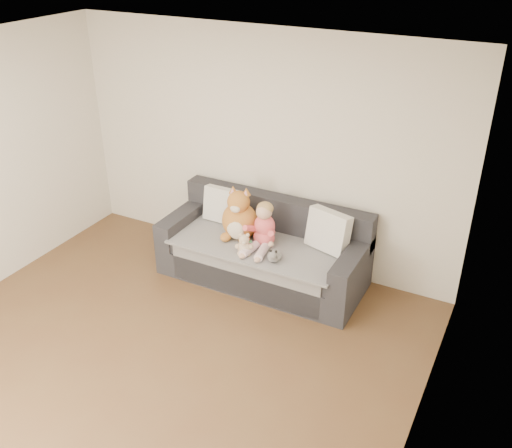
{
  "coord_description": "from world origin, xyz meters",
  "views": [
    {
      "loc": [
        2.64,
        -2.69,
        3.5
      ],
      "look_at": [
        0.27,
        1.87,
        0.75
      ],
      "focal_mm": 40.0,
      "sensor_mm": 36.0,
      "label": 1
    }
  ],
  "objects_px": {
    "teddy_bear": "(244,246)",
    "plush_cat": "(239,218)",
    "toddler": "(263,229)",
    "sofa": "(264,252)",
    "sippy_cup": "(251,244)"
  },
  "relations": [
    {
      "from": "toddler",
      "to": "sofa",
      "type": "bearing_deg",
      "value": 108.34
    },
    {
      "from": "sippy_cup",
      "to": "sofa",
      "type": "bearing_deg",
      "value": 81.54
    },
    {
      "from": "sofa",
      "to": "teddy_bear",
      "type": "xyz_separation_m",
      "value": [
        -0.05,
        -0.36,
        0.26
      ]
    },
    {
      "from": "plush_cat",
      "to": "teddy_bear",
      "type": "xyz_separation_m",
      "value": [
        0.22,
        -0.3,
        -0.13
      ]
    },
    {
      "from": "teddy_bear",
      "to": "toddler",
      "type": "bearing_deg",
      "value": 42.98
    },
    {
      "from": "toddler",
      "to": "sippy_cup",
      "type": "xyz_separation_m",
      "value": [
        -0.09,
        -0.11,
        -0.15
      ]
    },
    {
      "from": "teddy_bear",
      "to": "plush_cat",
      "type": "bearing_deg",
      "value": 102.88
    },
    {
      "from": "plush_cat",
      "to": "teddy_bear",
      "type": "distance_m",
      "value": 0.39
    },
    {
      "from": "sippy_cup",
      "to": "teddy_bear",
      "type": "bearing_deg",
      "value": -95.63
    },
    {
      "from": "teddy_bear",
      "to": "sippy_cup",
      "type": "relative_size",
      "value": 2.26
    },
    {
      "from": "plush_cat",
      "to": "sippy_cup",
      "type": "bearing_deg",
      "value": -46.76
    },
    {
      "from": "sofa",
      "to": "teddy_bear",
      "type": "bearing_deg",
      "value": -97.52
    },
    {
      "from": "toddler",
      "to": "plush_cat",
      "type": "relative_size",
      "value": 0.83
    },
    {
      "from": "sofa",
      "to": "toddler",
      "type": "bearing_deg",
      "value": -69.1
    },
    {
      "from": "sofa",
      "to": "toddler",
      "type": "height_order",
      "value": "toddler"
    }
  ]
}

